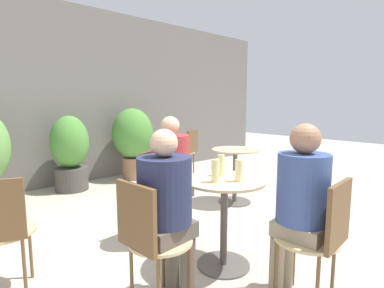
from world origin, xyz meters
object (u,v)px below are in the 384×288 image
cafe_table_near (224,206)px  bistro_chair_0 (162,186)px  bistro_chair_2 (321,232)px  potted_plant_2 (133,137)px  beer_glass_0 (239,171)px  beer_glass_1 (221,165)px  seated_person_0 (172,169)px  seated_person_2 (300,197)px  seated_person_1 (167,202)px  potted_plant_1 (70,151)px  beer_glass_2 (215,171)px  cafe_table_far (235,166)px  bistro_chair_1 (149,234)px  bistro_chair_3 (188,148)px

cafe_table_near → bistro_chair_0: (-0.07, 0.78, 0.01)m
bistro_chair_2 → potted_plant_2: potted_plant_2 is taller
beer_glass_0 → beer_glass_1: (0.04, 0.22, 0.00)m
seated_person_0 → seated_person_2: seated_person_0 is taller
seated_person_2 → beer_glass_1: size_ratio=6.76×
cafe_table_near → beer_glass_0: size_ratio=4.28×
seated_person_1 → bistro_chair_2: bearing=-141.1°
seated_person_2 → beer_glass_1: 0.75m
beer_glass_1 → potted_plant_2: (0.91, 3.01, -0.07)m
seated_person_1 → beer_glass_0: (0.66, -0.07, 0.12)m
potted_plant_2 → bistro_chair_0: bearing=-114.2°
seated_person_2 → seated_person_1: bearing=-45.1°
beer_glass_0 → potted_plant_2: size_ratio=0.14×
potted_plant_1 → beer_glass_0: bearing=-87.1°
bistro_chair_0 → beer_glass_2: 0.85m
cafe_table_far → potted_plant_1: 2.58m
cafe_table_far → beer_glass_1: beer_glass_1 is taller
seated_person_1 → potted_plant_2: bearing=-32.0°
seated_person_1 → beer_glass_2: bearing=-90.4°
beer_glass_0 → cafe_table_near: bearing=104.6°
cafe_table_near → seated_person_2: size_ratio=0.61×
bistro_chair_0 → seated_person_0: seated_person_0 is taller
bistro_chair_0 → bistro_chair_1: same height
seated_person_2 → beer_glass_2: 0.65m
bistro_chair_2 → beer_glass_2: size_ratio=4.90×
seated_person_1 → beer_glass_2: 0.53m
seated_person_1 → potted_plant_2: size_ratio=0.94×
bistro_chair_3 → seated_person_1: seated_person_1 is taller
bistro_chair_1 → potted_plant_2: bearing=-34.0°
bistro_chair_1 → beer_glass_0: 0.87m
seated_person_0 → potted_plant_1: bearing=86.8°
cafe_table_far → bistro_chair_3: bearing=72.5°
seated_person_2 → beer_glass_1: bearing=-95.9°
bistro_chair_2 → beer_glass_1: 0.94m
cafe_table_far → bistro_chair_1: 2.38m
bistro_chair_0 → seated_person_0: 0.25m
beer_glass_1 → potted_plant_1: (-0.20, 3.02, -0.22)m
bistro_chair_1 → beer_glass_2: size_ratio=4.90×
beer_glass_2 → potted_plant_1: bearing=90.2°
beer_glass_0 → beer_glass_2: 0.19m
seated_person_1 → bistro_chair_3: bearing=-48.1°
bistro_chair_2 → seated_person_1: size_ratio=0.74×
potted_plant_2 → seated_person_1: bearing=-117.0°
bistro_chair_0 → bistro_chair_2: (0.14, -1.57, 0.00)m
seated_person_0 → beer_glass_2: seated_person_0 is taller
cafe_table_far → bistro_chair_3: (0.49, 1.56, 0.03)m
bistro_chair_3 → seated_person_0: 2.71m
bistro_chair_1 → potted_plant_2: potted_plant_2 is taller
cafe_table_far → potted_plant_1: potted_plant_1 is taller
cafe_table_near → bistro_chair_3: size_ratio=0.85×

